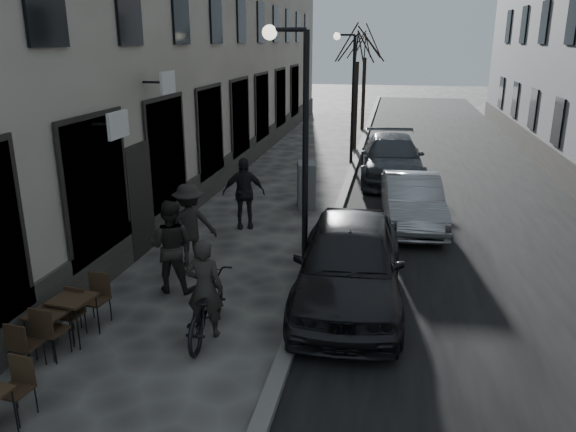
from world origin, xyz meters
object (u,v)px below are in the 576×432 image
(car_near, at_px, (349,262))
(tree_far, at_px, (365,43))
(streetlamp_near, at_px, (297,129))
(streetlamp_far, at_px, (349,84))
(utility_cabinet, at_px, (306,185))
(bistro_set_b, at_px, (49,328))
(bicycle, at_px, (206,306))
(car_far, at_px, (392,158))
(car_mid, at_px, (412,201))
(tree_near, at_px, (358,43))
(bistro_set_c, at_px, (74,314))
(pedestrian_near, at_px, (171,246))
(pedestrian_mid, at_px, (189,225))
(pedestrian_far, at_px, (244,193))

(car_near, bearing_deg, tree_far, 91.05)
(streetlamp_near, xyz_separation_m, car_near, (1.17, -0.91, -2.33))
(streetlamp_far, distance_m, utility_cabinet, 7.19)
(bistro_set_b, relative_size, bicycle, 0.72)
(bicycle, height_order, car_far, car_far)
(car_mid, bearing_deg, streetlamp_near, -125.76)
(bistro_set_b, distance_m, bicycle, 2.49)
(tree_near, bearing_deg, bistro_set_c, -100.21)
(bicycle, bearing_deg, streetlamp_far, -97.76)
(bistro_set_b, distance_m, pedestrian_near, 2.85)
(bistro_set_c, relative_size, car_far, 0.30)
(tree_near, relative_size, pedestrian_mid, 3.06)
(streetlamp_far, distance_m, car_far, 4.02)
(car_mid, bearing_deg, car_near, -109.20)
(bistro_set_b, relative_size, car_near, 0.29)
(tree_near, relative_size, car_far, 1.07)
(streetlamp_far, bearing_deg, utility_cabinet, -95.33)
(tree_far, xyz_separation_m, car_mid, (2.37, -16.90, -3.98))
(streetlamp_far, distance_m, car_mid, 8.63)
(streetlamp_far, xyz_separation_m, car_mid, (2.44, -7.90, -2.48))
(bicycle, bearing_deg, bistro_set_c, 11.76)
(streetlamp_near, relative_size, bistro_set_b, 3.54)
(bistro_set_c, height_order, pedestrian_near, pedestrian_near)
(bistro_set_c, bearing_deg, utility_cabinet, 79.36)
(streetlamp_far, bearing_deg, bistro_set_c, -101.91)
(bicycle, height_order, car_mid, car_mid)
(tree_near, distance_m, utility_cabinet, 10.53)
(pedestrian_near, xyz_separation_m, car_far, (4.16, 10.32, -0.17))
(pedestrian_far, xyz_separation_m, car_far, (3.78, 6.21, -0.18))
(tree_near, height_order, pedestrian_mid, tree_near)
(streetlamp_near, xyz_separation_m, streetlamp_far, (0.00, 12.00, 0.00))
(pedestrian_near, bearing_deg, car_far, -114.86)
(tree_near, height_order, bistro_set_c, tree_near)
(tree_far, distance_m, car_mid, 17.53)
(pedestrian_mid, distance_m, car_far, 9.95)
(bistro_set_b, xyz_separation_m, pedestrian_near, (1.04, 2.61, 0.51))
(bistro_set_c, relative_size, pedestrian_far, 0.83)
(bicycle, height_order, pedestrian_far, pedestrian_far)
(pedestrian_near, relative_size, pedestrian_mid, 1.01)
(tree_near, distance_m, bistro_set_c, 18.93)
(pedestrian_mid, bearing_deg, tree_near, -126.13)
(pedestrian_near, bearing_deg, tree_near, -101.49)
(bistro_set_c, relative_size, bicycle, 0.78)
(tree_far, distance_m, pedestrian_mid, 21.15)
(car_mid, bearing_deg, pedestrian_far, -172.44)
(streetlamp_near, relative_size, pedestrian_near, 2.71)
(utility_cabinet, xyz_separation_m, car_mid, (3.07, -1.18, -0.00))
(tree_near, height_order, pedestrian_far, tree_near)
(tree_far, bearing_deg, car_far, -81.49)
(utility_cabinet, distance_m, pedestrian_near, 6.51)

